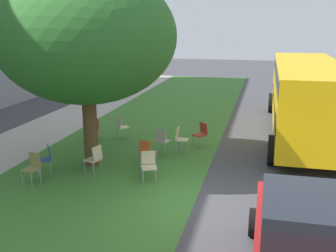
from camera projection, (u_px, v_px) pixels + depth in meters
The scene contains 15 objects.
ground at pixel (202, 205), 10.21m from camera, with size 80.00×80.00×0.00m, color #424247.
grass_verge at pixel (83, 193), 10.93m from camera, with size 48.00×6.00×0.01m, color #3D752D.
street_tree at pixel (86, 37), 12.15m from camera, with size 5.42×5.42×6.01m.
chair_0 at pixel (33, 166), 11.48m from camera, with size 0.52×0.51×0.88m.
chair_1 at pixel (162, 139), 14.07m from camera, with size 0.53×0.53×0.88m.
chair_2 at pixel (93, 127), 15.64m from camera, with size 0.56×0.56×0.88m.
chair_3 at pixel (122, 126), 15.90m from camera, with size 0.59×0.59×0.88m.
chair_4 at pixel (180, 137), 14.29m from camera, with size 0.43×0.43×0.88m.
chair_5 at pixel (201, 133), 14.91m from camera, with size 0.59×0.59×0.88m.
chair_6 at pixel (149, 164), 11.63m from camera, with size 0.54×0.54×0.88m.
chair_7 at pixel (95, 157), 12.19m from camera, with size 0.51×0.52×0.88m.
chair_8 at pixel (46, 157), 12.24m from camera, with size 0.58×0.58×0.88m.
chair_9 at pixel (147, 151), 12.78m from camera, with size 0.53×0.53×0.88m.
parked_car at pixel (303, 238), 7.04m from camera, with size 3.70×1.92×1.65m.
school_bus at pixel (307, 91), 16.19m from camera, with size 10.40×2.80×2.88m.
Camera 1 is at (-9.34, -1.38, 4.45)m, focal length 43.90 mm.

